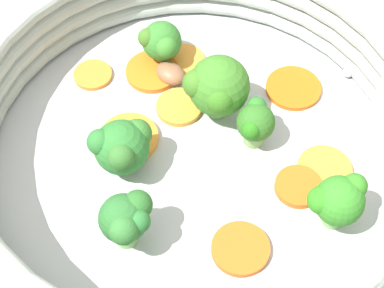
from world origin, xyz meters
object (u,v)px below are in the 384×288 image
Objects in this scene: broccoli_floret_0 at (161,42)px; carrot_slice_2 at (93,75)px; skillet at (192,160)px; broccoli_floret_3 at (122,146)px; broccoli_floret_5 at (338,200)px; broccoli_floret_1 at (217,87)px; broccoli_floret_2 at (255,123)px; broccoli_floret_4 at (126,219)px; carrot_slice_7 at (152,72)px; mushroom_piece_0 at (170,73)px; carrot_slice_6 at (184,60)px; carrot_slice_1 at (324,169)px; carrot_slice_0 at (129,138)px; carrot_slice_4 at (241,249)px; carrot_slice_3 at (293,88)px; carrot_slice_8 at (298,187)px; carrot_slice_5 at (179,107)px.

carrot_slice_2 is at bearing -125.24° from broccoli_floret_0.
carrot_slice_2 reaches higher than skillet.
broccoli_floret_5 is at bearing 20.62° from broccoli_floret_3.
skillet is 0.06m from broccoli_floret_1.
skillet is 0.11m from carrot_slice_2.
broccoli_floret_4 reaches higher than broccoli_floret_2.
broccoli_floret_2 is 0.84× the size of broccoli_floret_5.
skillet is 7.17× the size of carrot_slice_7.
mushroom_piece_0 is at bearing -32.81° from broccoli_floret_0.
broccoli_floret_0 is (-0.01, -0.01, 0.02)m from carrot_slice_6.
carrot_slice_1 is 1.19× the size of carrot_slice_6.
carrot_slice_1 is 1.07× the size of broccoli_floret_2.
skillet is 8.25× the size of broccoli_floret_2.
carrot_slice_0 is 0.07m from carrot_slice_2.
broccoli_floret_5 is (0.08, -0.02, 0.00)m from broccoli_floret_2.
broccoli_floret_0 is at bearing -144.58° from carrot_slice_6.
broccoli_floret_0 is at bearing 54.76° from carrot_slice_2.
broccoli_floret_5 reaches higher than carrot_slice_4.
skillet is 0.05m from carrot_slice_0.
carrot_slice_7 is at bearing -151.24° from carrot_slice_3.
carrot_slice_8 reaches higher than carrot_slice_3.
broccoli_floret_0 is 1.44× the size of mushroom_piece_0.
carrot_slice_5 is 0.80× the size of broccoli_floret_5.
carrot_slice_8 is 0.14m from mushroom_piece_0.
mushroom_piece_0 is (-0.02, 0.02, 0.00)m from carrot_slice_5.
carrot_slice_3 is at bearing 134.79° from broccoli_floret_5.
skillet is 0.08m from carrot_slice_4.
mushroom_piece_0 is at bearing 15.56° from carrot_slice_7.
carrot_slice_0 is at bearing 168.58° from carrot_slice_4.
broccoli_floret_1 reaches higher than broccoli_floret_2.
broccoli_floret_3 reaches higher than broccoli_floret_2.
broccoli_floret_2 is 0.83× the size of broccoli_floret_4.
carrot_slice_1 is 1.28× the size of carrot_slice_2.
carrot_slice_6 is at bearing 170.96° from carrot_slice_1.
carrot_slice_2 is at bearing -169.90° from carrot_slice_1.
carrot_slice_4 is 1.18× the size of carrot_slice_6.
carrot_slice_1 is 1.01× the size of carrot_slice_4.
carrot_slice_6 reaches higher than skillet.
mushroom_piece_0 is at bearing 145.53° from carrot_slice_4.
carrot_slice_2 is at bearing -139.01° from carrot_slice_7.
broccoli_floret_5 is at bearing -17.99° from carrot_slice_6.
carrot_slice_4 is at bearing -34.27° from broccoli_floret_0.
mushroom_piece_0 reaches higher than carrot_slice_6.
carrot_slice_1 is 0.05m from broccoli_floret_5.
broccoli_floret_1 is at bearing 167.50° from carrot_slice_8.
carrot_slice_2 is at bearing 154.77° from carrot_slice_0.
carrot_slice_5 is 0.95× the size of broccoli_floret_0.
broccoli_floret_0 is 0.11m from broccoli_floret_3.
carrot_slice_7 is at bearing 123.51° from broccoli_floret_4.
skillet is 5.67× the size of broccoli_floret_1.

